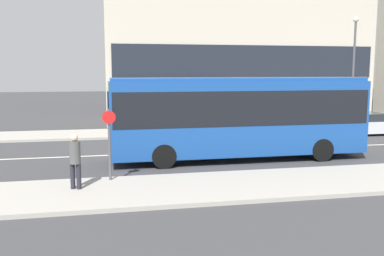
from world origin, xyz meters
The scene contains 10 objects.
ground_plane centered at (0.00, 0.00, 0.00)m, with size 120.00×120.00×0.00m, color #3A3A3D.
sidewalk_near centered at (0.00, -6.25, 0.07)m, with size 44.00×3.50×0.13m.
sidewalk_far centered at (0.00, 6.25, 0.07)m, with size 44.00×3.50×0.13m.
lane_centerline centered at (0.00, 0.00, 0.00)m, with size 41.80×0.16×0.01m.
apartment_block_left_tower centered at (7.53, 12.51, 8.03)m, with size 19.63×6.10×16.08m.
city_bus centered at (3.15, -1.95, 2.00)m, with size 10.84×2.46×3.49m.
parked_car_0 centered at (12.68, 3.43, 0.61)m, with size 4.16×1.89×1.28m.
pedestrian_near_stop centered at (-3.34, -5.83, 1.12)m, with size 0.34×0.34×1.73m.
bus_stop_sign centered at (-2.27, -4.94, 1.54)m, with size 0.44×0.12×2.40m.
street_lamp centered at (13.12, 5.44, 4.39)m, with size 0.36×0.36×6.99m.
Camera 1 is at (-2.40, -19.26, 3.81)m, focal length 40.00 mm.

